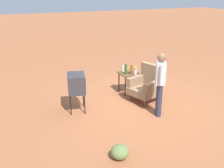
# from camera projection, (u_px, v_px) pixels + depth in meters

# --- Properties ---
(ground_plane) EXTENTS (60.00, 60.00, 0.00)m
(ground_plane) POSITION_uv_depth(u_px,v_px,m) (140.00, 102.00, 7.35)
(ground_plane) COLOR #A05B38
(armchair) EXTENTS (0.96, 0.97, 1.06)m
(armchair) POSITION_uv_depth(u_px,v_px,m) (147.00, 84.00, 7.33)
(armchair) COLOR brown
(armchair) RESTS_ON ground
(side_table) EXTENTS (0.56, 0.56, 0.66)m
(side_table) POSITION_uv_depth(u_px,v_px,m) (129.00, 76.00, 7.85)
(side_table) COLOR black
(side_table) RESTS_ON ground
(tv_on_stand) EXTENTS (0.68, 0.56, 1.03)m
(tv_on_stand) POSITION_uv_depth(u_px,v_px,m) (76.00, 83.00, 6.59)
(tv_on_stand) COLOR black
(tv_on_stand) RESTS_ON ground
(person_standing) EXTENTS (0.51, 0.37, 1.64)m
(person_standing) POSITION_uv_depth(u_px,v_px,m) (160.00, 81.00, 6.33)
(person_standing) COLOR #2D3347
(person_standing) RESTS_ON ground
(soda_can_red) EXTENTS (0.07, 0.07, 0.12)m
(soda_can_red) POSITION_uv_depth(u_px,v_px,m) (131.00, 71.00, 7.78)
(soda_can_red) COLOR red
(soda_can_red) RESTS_ON side_table
(bottle_tall_amber) EXTENTS (0.07, 0.07, 0.30)m
(bottle_tall_amber) POSITION_uv_depth(u_px,v_px,m) (131.00, 69.00, 7.64)
(bottle_tall_amber) COLOR brown
(bottle_tall_amber) RESTS_ON side_table
(bottle_wine_green) EXTENTS (0.07, 0.07, 0.32)m
(bottle_wine_green) POSITION_uv_depth(u_px,v_px,m) (126.00, 69.00, 7.64)
(bottle_wine_green) COLOR #1E5623
(bottle_wine_green) RESTS_ON side_table
(bottle_short_clear) EXTENTS (0.06, 0.06, 0.20)m
(bottle_short_clear) POSITION_uv_depth(u_px,v_px,m) (123.00, 68.00, 7.92)
(bottle_short_clear) COLOR silver
(bottle_short_clear) RESTS_ON side_table
(flower_vase) EXTENTS (0.15, 0.10, 0.27)m
(flower_vase) POSITION_uv_depth(u_px,v_px,m) (135.00, 70.00, 7.60)
(flower_vase) COLOR silver
(flower_vase) RESTS_ON side_table
(shrub_lone) EXTENTS (0.36, 0.36, 0.28)m
(shrub_lone) POSITION_uv_depth(u_px,v_px,m) (120.00, 152.00, 4.89)
(shrub_lone) COLOR olive
(shrub_lone) RESTS_ON ground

